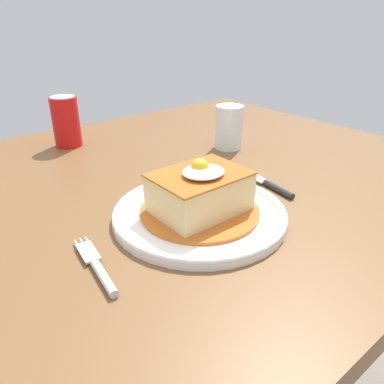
% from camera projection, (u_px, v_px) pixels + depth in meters
% --- Properties ---
extents(dining_table, '(1.37, 0.96, 0.76)m').
position_uv_depth(dining_table, '(144.00, 229.00, 0.77)').
color(dining_table, brown).
rests_on(dining_table, ground_plane).
extents(main_plate, '(0.29, 0.29, 0.02)m').
position_uv_depth(main_plate, '(200.00, 213.00, 0.61)').
color(main_plate, white).
rests_on(main_plate, dining_table).
extents(sandwich_meal, '(0.20, 0.20, 0.09)m').
position_uv_depth(sandwich_meal, '(200.00, 194.00, 0.60)').
color(sandwich_meal, '#B75B1E').
rests_on(sandwich_meal, main_plate).
extents(fork, '(0.03, 0.14, 0.01)m').
position_uv_depth(fork, '(98.00, 269.00, 0.49)').
color(fork, silver).
rests_on(fork, dining_table).
extents(knife, '(0.04, 0.17, 0.01)m').
position_uv_depth(knife, '(270.00, 185.00, 0.72)').
color(knife, '#262628').
rests_on(knife, dining_table).
extents(soda_can, '(0.07, 0.07, 0.12)m').
position_uv_depth(soda_can, '(66.00, 122.00, 0.92)').
color(soda_can, red).
rests_on(soda_can, dining_table).
extents(drinking_glass, '(0.07, 0.07, 0.10)m').
position_uv_depth(drinking_glass, '(229.00, 130.00, 0.91)').
color(drinking_glass, gold).
rests_on(drinking_glass, dining_table).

